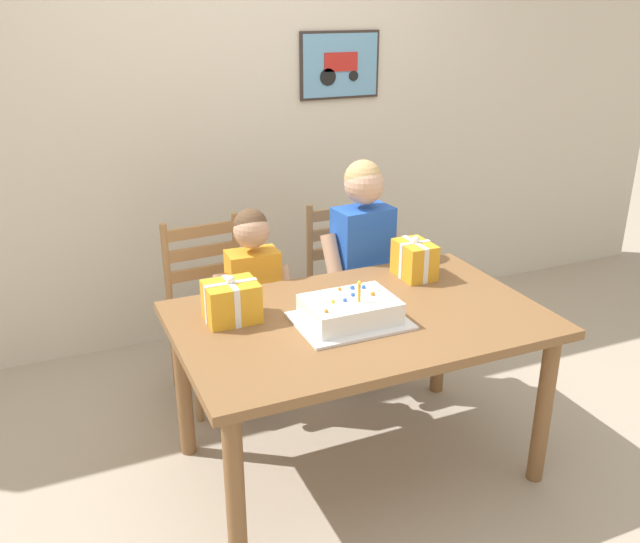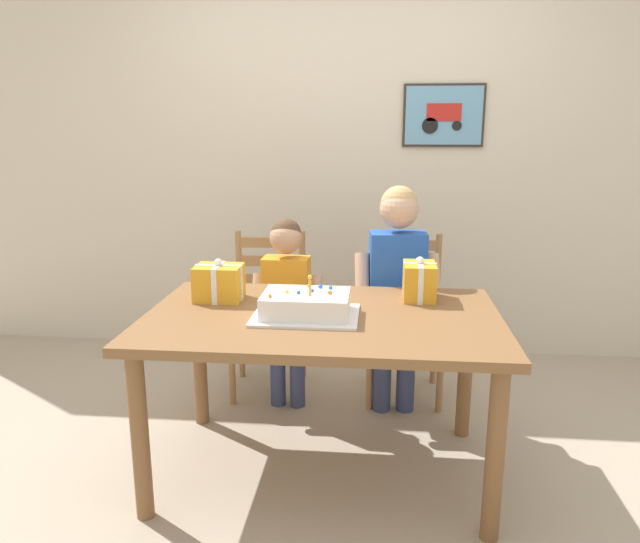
# 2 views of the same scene
# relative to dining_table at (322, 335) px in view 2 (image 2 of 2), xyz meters

# --- Properties ---
(ground_plane) EXTENTS (20.00, 20.00, 0.00)m
(ground_plane) POSITION_rel_dining_table_xyz_m (0.00, 0.00, -0.65)
(ground_plane) COLOR tan
(back_wall) EXTENTS (6.40, 0.11, 2.60)m
(back_wall) POSITION_rel_dining_table_xyz_m (0.00, 1.60, 0.65)
(back_wall) COLOR beige
(back_wall) RESTS_ON ground
(dining_table) EXTENTS (1.51, 0.95, 0.74)m
(dining_table) POSITION_rel_dining_table_xyz_m (0.00, 0.00, 0.00)
(dining_table) COLOR brown
(dining_table) RESTS_ON ground
(birthday_cake) EXTENTS (0.44, 0.34, 0.19)m
(birthday_cake) POSITION_rel_dining_table_xyz_m (-0.07, -0.04, 0.14)
(birthday_cake) COLOR silver
(birthday_cake) RESTS_ON dining_table
(gift_box_red_large) EXTENTS (0.22, 0.18, 0.20)m
(gift_box_red_large) POSITION_rel_dining_table_xyz_m (-0.49, 0.17, 0.17)
(gift_box_red_large) COLOR gold
(gift_box_red_large) RESTS_ON dining_table
(gift_box_beside_cake) EXTENTS (0.15, 0.21, 0.20)m
(gift_box_beside_cake) POSITION_rel_dining_table_xyz_m (0.42, 0.28, 0.18)
(gift_box_beside_cake) COLOR gold
(gift_box_beside_cake) RESTS_ON dining_table
(chair_left) EXTENTS (0.45, 0.45, 0.92)m
(chair_left) POSITION_rel_dining_table_xyz_m (-0.39, 0.87, -0.18)
(chair_left) COLOR #A87A4C
(chair_left) RESTS_ON ground
(chair_right) EXTENTS (0.42, 0.42, 0.92)m
(chair_right) POSITION_rel_dining_table_xyz_m (0.39, 0.87, -0.18)
(chair_right) COLOR #A87A4C
(chair_right) RESTS_ON ground
(child_older) EXTENTS (0.46, 0.27, 1.23)m
(child_older) POSITION_rel_dining_table_xyz_m (0.33, 0.63, 0.10)
(child_older) COLOR #38426B
(child_older) RESTS_ON ground
(child_younger) EXTENTS (0.38, 0.22, 1.05)m
(child_younger) POSITION_rel_dining_table_xyz_m (-0.25, 0.63, -0.01)
(child_younger) COLOR #38426B
(child_younger) RESTS_ON ground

